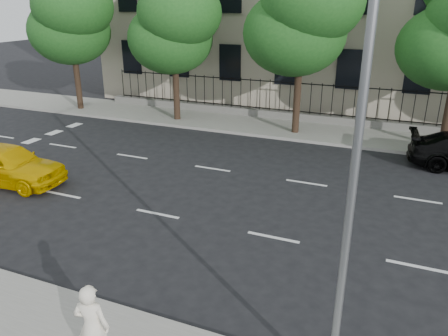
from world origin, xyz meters
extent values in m
plane|color=black|center=(0.00, 0.00, 0.00)|extent=(120.00, 120.00, 0.00)
cube|color=gray|center=(0.00, 14.00, 0.07)|extent=(60.00, 4.00, 0.15)
cube|color=slate|center=(0.00, 15.70, 0.35)|extent=(30.00, 0.50, 0.40)
cube|color=black|center=(0.00, 15.70, 0.65)|extent=(28.80, 0.05, 0.05)
cube|color=black|center=(0.00, 15.70, 2.25)|extent=(28.80, 0.05, 0.05)
cylinder|color=slate|center=(2.50, -2.30, 4.15)|extent=(0.14, 0.14, 8.00)
cylinder|color=#382619|center=(-16.00, 13.20, 1.72)|extent=(0.36, 0.36, 3.15)
ellipsoid|color=#1E541C|center=(-16.40, 13.50, 4.86)|extent=(4.94, 4.94, 4.06)
ellipsoid|color=#1E541C|center=(-15.50, 13.00, 6.29)|extent=(4.68, 4.68, 3.85)
cylinder|color=#382619|center=(-9.00, 13.20, 1.64)|extent=(0.36, 0.36, 2.97)
ellipsoid|color=#1E541C|center=(-9.40, 13.50, 4.62)|extent=(4.75, 4.75, 3.90)
ellipsoid|color=#1E541C|center=(-8.50, 13.00, 6.00)|extent=(4.50, 4.50, 3.70)
cylinder|color=#382619|center=(-2.00, 13.20, 1.81)|extent=(0.36, 0.36, 3.32)
ellipsoid|color=#1E541C|center=(-2.40, 13.50, 5.09)|extent=(5.13, 5.13, 4.21)
ellipsoid|color=#1E541C|center=(-1.50, 13.00, 6.58)|extent=(4.86, 4.86, 4.00)
cylinder|color=#382619|center=(5.00, 13.20, 1.69)|extent=(0.36, 0.36, 3.08)
imported|color=#E1B000|center=(-10.65, 2.57, 0.79)|extent=(4.73, 2.15, 1.57)
imported|color=white|center=(-1.67, -3.65, 1.05)|extent=(0.75, 0.58, 1.81)
camera|label=1|loc=(3.03, -8.63, 6.67)|focal=35.00mm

